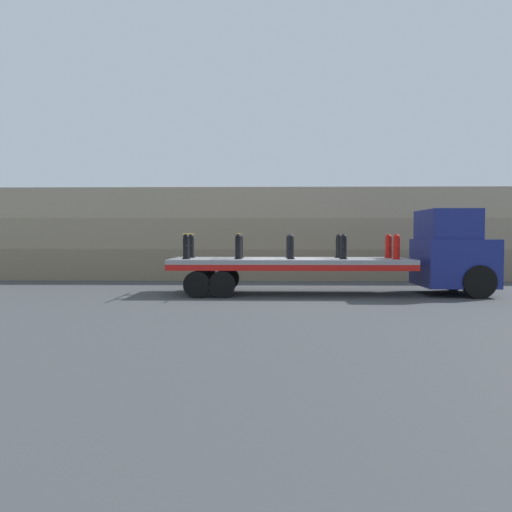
{
  "coord_description": "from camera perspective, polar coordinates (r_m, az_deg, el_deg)",
  "views": [
    {
      "loc": [
        -0.81,
        -17.72,
        2.07
      ],
      "look_at": [
        -1.21,
        0.0,
        1.35
      ],
      "focal_mm": 35.0,
      "sensor_mm": 36.0,
      "label": 1
    }
  ],
  "objects": [
    {
      "name": "fire_hydrant_black_near_0",
      "position": [
        17.4,
        -7.99,
        1.04
      ],
      "size": [
        0.28,
        0.42,
        0.87
      ],
      "color": "black",
      "rests_on": "flatbed_trailer"
    },
    {
      "name": "ground_plane",
      "position": [
        17.86,
        3.9,
        -4.34
      ],
      "size": [
        120.0,
        120.0,
        0.0
      ],
      "primitive_type": "plane",
      "color": "#3F4244"
    },
    {
      "name": "rock_cliff",
      "position": [
        24.44,
        3.2,
        2.54
      ],
      "size": [
        60.0,
        3.3,
        4.33
      ],
      "color": "#84755B",
      "rests_on": "ground_plane"
    },
    {
      "name": "fire_hydrant_red_far_4",
      "position": [
        18.82,
        14.9,
        1.08
      ],
      "size": [
        0.28,
        0.42,
        0.87
      ],
      "color": "red",
      "rests_on": "flatbed_trailer"
    },
    {
      "name": "cargo_strap_rear",
      "position": [
        17.95,
        -7.71,
        2.52
      ],
      "size": [
        0.05,
        2.75,
        0.01
      ],
      "color": "yellow",
      "rests_on": "fire_hydrant_black_near_0"
    },
    {
      "name": "flatbed_trailer",
      "position": [
        17.76,
        2.06,
        -1.06
      ],
      "size": [
        8.43,
        2.65,
        1.26
      ],
      "color": "gray",
      "rests_on": "ground_plane"
    },
    {
      "name": "fire_hydrant_black_far_1",
      "position": [
        18.32,
        -1.83,
        1.13
      ],
      "size": [
        0.28,
        0.42,
        0.87
      ],
      "color": "black",
      "rests_on": "flatbed_trailer"
    },
    {
      "name": "fire_hydrant_black_near_3",
      "position": [
        17.37,
        9.97,
        1.03
      ],
      "size": [
        0.28,
        0.42,
        0.87
      ],
      "color": "black",
      "rests_on": "flatbed_trailer"
    },
    {
      "name": "cargo_strap_middle",
      "position": [
        17.75,
        -1.93,
        2.55
      ],
      "size": [
        0.05,
        2.75,
        0.01
      ],
      "color": "yellow",
      "rests_on": "fire_hydrant_black_near_1"
    },
    {
      "name": "fire_hydrant_black_far_2",
      "position": [
        18.31,
        3.83,
        1.12
      ],
      "size": [
        0.28,
        0.42,
        0.87
      ],
      "color": "black",
      "rests_on": "flatbed_trailer"
    },
    {
      "name": "truck_cab",
      "position": [
        18.92,
        21.72,
        0.33
      ],
      "size": [
        2.38,
        2.66,
        2.98
      ],
      "color": "navy",
      "rests_on": "ground_plane"
    },
    {
      "name": "fire_hydrant_red_near_4",
      "position": [
        17.73,
        15.75,
        1.0
      ],
      "size": [
        0.28,
        0.42,
        0.87
      ],
      "color": "red",
      "rests_on": "flatbed_trailer"
    },
    {
      "name": "fire_hydrant_black_far_0",
      "position": [
        18.5,
        -7.43,
        1.12
      ],
      "size": [
        0.28,
        0.42,
        0.87
      ],
      "color": "black",
      "rests_on": "flatbed_trailer"
    },
    {
      "name": "fire_hydrant_black_near_1",
      "position": [
        17.2,
        -2.03,
        1.05
      ],
      "size": [
        0.28,
        0.42,
        0.87
      ],
      "color": "black",
      "rests_on": "flatbed_trailer"
    },
    {
      "name": "fire_hydrant_black_near_2",
      "position": [
        17.19,
        4.0,
        1.04
      ],
      "size": [
        0.28,
        0.42,
        0.87
      ],
      "color": "black",
      "rests_on": "flatbed_trailer"
    },
    {
      "name": "fire_hydrant_black_far_3",
      "position": [
        18.48,
        9.44,
        1.11
      ],
      "size": [
        0.28,
        0.42,
        0.87
      ],
      "color": "black",
      "rests_on": "flatbed_trailer"
    }
  ]
}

